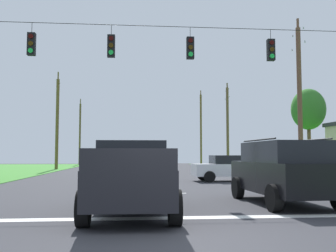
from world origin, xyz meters
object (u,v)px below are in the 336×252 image
at_px(utility_pole_near_left, 201,128).
at_px(overhead_signal_span, 156,91).
at_px(distant_car_crossing_white, 229,168).
at_px(suv_black, 283,171).
at_px(utility_pole_mid_right, 300,98).
at_px(utility_pole_distant_left, 80,133).
at_px(utility_pole_far_right, 228,125).
at_px(tree_roadside_far_right, 308,110).
at_px(utility_pole_distant_right, 57,122).
at_px(pickup_truck, 131,177).

bearing_deg(utility_pole_near_left, overhead_signal_span, -102.47).
bearing_deg(overhead_signal_span, distant_car_crossing_white, 53.16).
xyz_separation_m(suv_black, utility_pole_mid_right, (5.59, 11.09, 4.04)).
bearing_deg(utility_pole_mid_right, utility_pole_distant_left, 117.14).
height_order(distant_car_crossing_white, utility_pole_near_left, utility_pole_near_left).
bearing_deg(utility_pole_near_left, utility_pole_mid_right, -89.74).
distance_m(utility_pole_far_right, tree_roadside_far_right, 11.60).
distance_m(overhead_signal_span, utility_pole_near_left, 43.03).
bearing_deg(overhead_signal_span, suv_black, -46.60).
xyz_separation_m(overhead_signal_span, tree_roadside_far_right, (13.90, 15.30, 1.11)).
height_order(distant_car_crossing_white, tree_roadside_far_right, tree_roadside_far_right).
height_order(utility_pole_mid_right, utility_pole_far_right, utility_pole_mid_right).
distance_m(utility_pole_near_left, utility_pole_distant_left, 18.57).
bearing_deg(utility_pole_near_left, distant_car_crossing_white, -97.30).
bearing_deg(utility_pole_distant_left, utility_pole_near_left, -4.43).
xyz_separation_m(distant_car_crossing_white, utility_pole_mid_right, (4.74, 0.74, 4.31)).
distance_m(suv_black, utility_pole_distant_right, 32.18).
relative_size(overhead_signal_span, suv_black, 3.77).
relative_size(utility_pole_distant_left, tree_roadside_far_right, 1.41).
relative_size(distant_car_crossing_white, utility_pole_mid_right, 0.43).
relative_size(distant_car_crossing_white, utility_pole_distant_right, 0.42).
height_order(overhead_signal_span, utility_pole_distant_left, utility_pole_distant_left).
distance_m(utility_pole_mid_right, utility_pole_distant_left, 40.91).
relative_size(suv_black, utility_pole_near_left, 0.43).
relative_size(suv_black, utility_pole_distant_right, 0.47).
height_order(suv_black, tree_roadside_far_right, tree_roadside_far_right).
bearing_deg(utility_pole_near_left, suv_black, -96.72).
height_order(utility_pole_near_left, tree_roadside_far_right, utility_pole_near_left).
bearing_deg(overhead_signal_span, tree_roadside_far_right, 47.75).
bearing_deg(distant_car_crossing_white, overhead_signal_span, -126.84).
relative_size(suv_black, utility_pole_mid_right, 0.48).
height_order(overhead_signal_span, utility_pole_mid_right, utility_pole_mid_right).
xyz_separation_m(distant_car_crossing_white, utility_pole_near_left, (4.58, 35.71, 4.76)).
bearing_deg(utility_pole_distant_left, utility_pole_distant_right, -89.45).
relative_size(pickup_truck, tree_roadside_far_right, 0.76).
distance_m(utility_pole_mid_right, utility_pole_near_left, 34.98).
distance_m(suv_black, utility_pole_far_right, 30.86).
bearing_deg(tree_roadside_far_right, utility_pole_distant_right, 156.78).
bearing_deg(pickup_truck, utility_pole_distant_left, 99.55).
height_order(utility_pole_near_left, utility_pole_distant_left, utility_pole_near_left).
bearing_deg(utility_pole_distant_right, overhead_signal_span, -70.22).
relative_size(pickup_truck, utility_pole_mid_right, 0.53).
bearing_deg(pickup_truck, tree_roadside_far_right, 54.53).
xyz_separation_m(pickup_truck, utility_pole_far_right, (10.48, 31.60, 3.86)).
distance_m(pickup_truck, utility_pole_near_left, 48.87).
xyz_separation_m(suv_black, utility_pole_distant_left, (-13.07, 47.50, 3.81)).
bearing_deg(utility_pole_distant_left, pickup_truck, -80.45).
bearing_deg(overhead_signal_span, utility_pole_near_left, 77.53).
xyz_separation_m(utility_pole_far_right, utility_pole_near_left, (-0.23, 15.97, 0.73)).
bearing_deg(utility_pole_far_right, tree_roadside_far_right, -67.74).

